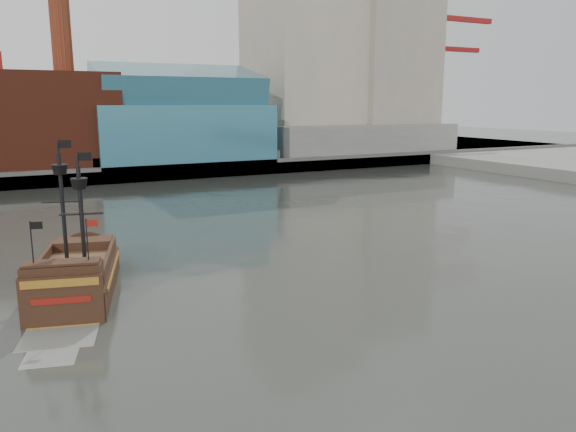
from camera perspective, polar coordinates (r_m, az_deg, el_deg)
ground at (r=35.09m, az=7.02°, el=-9.33°), size 400.00×400.00×0.00m
promenade_far at (r=121.00m, az=-18.31°, el=5.47°), size 220.00×60.00×2.00m
seawall at (r=92.10m, az=-15.37°, el=4.12°), size 220.00×1.00×2.60m
skyline at (r=114.74m, az=-15.78°, el=17.12°), size 149.00×45.00×62.00m
crane_a at (r=146.26m, az=14.95°, el=13.71°), size 22.50×4.00×32.25m
crane_b at (r=159.99m, az=15.05°, el=12.21°), size 19.10×4.00×26.25m
pirate_ship at (r=39.41m, az=-20.71°, el=-6.16°), size 7.74×14.95×10.73m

